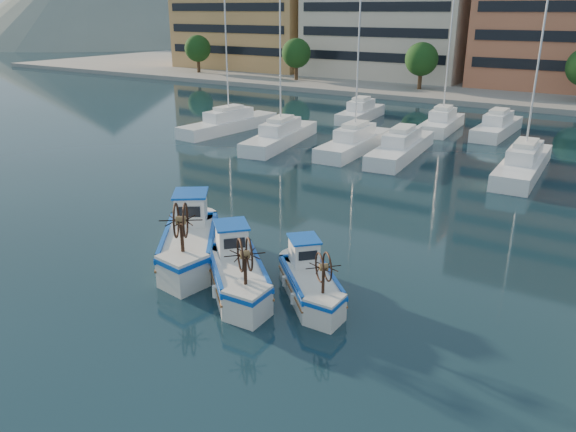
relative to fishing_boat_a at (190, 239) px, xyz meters
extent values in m
plane|color=#18313F|center=(4.42, -1.41, -0.89)|extent=(300.00, 300.00, 0.00)
cube|color=gray|center=(4.42, 65.59, -0.59)|extent=(180.00, 40.00, 0.60)
cube|color=beige|center=(-18.58, 63.59, 10.21)|extent=(23.00, 14.00, 21.00)
cylinder|color=#3F2B19|center=(-45.58, 52.09, 0.61)|extent=(0.50, 0.50, 3.00)
sphere|color=#1E4B1A|center=(-45.58, 52.09, 3.31)|extent=(4.00, 4.00, 4.00)
cylinder|color=#3F2B19|center=(-27.58, 52.09, 0.61)|extent=(0.50, 0.50, 3.00)
sphere|color=#1E4B1A|center=(-27.58, 52.09, 3.31)|extent=(4.00, 4.00, 4.00)
cylinder|color=#3F2B19|center=(-9.58, 52.09, 0.61)|extent=(0.50, 0.50, 3.00)
sphere|color=#1E4B1A|center=(-9.58, 52.09, 3.31)|extent=(4.00, 4.00, 4.00)
cone|color=slate|center=(-135.58, 108.59, -0.89)|extent=(180.00, 180.00, 60.00)
cube|color=white|center=(-15.22, 21.64, -0.39)|extent=(3.07, 10.45, 1.00)
cylinder|color=silver|center=(-15.22, 21.64, 5.11)|extent=(0.12, 0.12, 11.00)
cube|color=white|center=(-8.67, 19.83, -0.39)|extent=(3.93, 10.45, 1.00)
cylinder|color=silver|center=(-8.67, 19.83, 5.11)|extent=(0.12, 0.12, 11.00)
cube|color=white|center=(-2.84, 20.95, -0.39)|extent=(2.65, 9.40, 1.00)
cylinder|color=silver|center=(-2.84, 20.95, 5.11)|extent=(0.12, 0.12, 11.00)
cube|color=white|center=(0.66, 21.38, -0.39)|extent=(3.18, 10.18, 1.00)
cube|color=white|center=(8.91, 21.31, -0.39)|extent=(2.66, 10.19, 1.00)
cylinder|color=silver|center=(8.91, 21.31, 5.11)|extent=(0.12, 0.12, 11.00)
cube|color=white|center=(-8.05, 32.61, -0.39)|extent=(2.93, 7.89, 1.00)
cube|color=white|center=(0.13, 31.78, -0.39)|extent=(2.80, 7.75, 1.00)
cylinder|color=silver|center=(0.13, 31.78, 5.11)|extent=(0.12, 0.12, 11.00)
cube|color=white|center=(4.54, 32.68, -0.39)|extent=(2.29, 8.60, 1.00)
cube|color=silver|center=(0.10, -0.13, -0.29)|extent=(4.50, 5.07, 1.20)
cube|color=#0D49B5|center=(0.10, -0.13, 0.16)|extent=(4.64, 5.22, 0.18)
cube|color=blue|center=(0.10, -0.13, 0.09)|extent=(3.85, 4.42, 0.07)
cube|color=white|center=(-0.72, 0.97, 0.93)|extent=(1.89, 1.94, 1.25)
cube|color=#0D49B5|center=(-0.72, 0.97, 1.62)|extent=(2.13, 2.18, 0.09)
cylinder|color=#331E14|center=(1.32, -1.78, 0.97)|extent=(0.14, 0.14, 1.32)
cylinder|color=brown|center=(1.32, -1.78, 1.68)|extent=(0.48, 0.47, 0.32)
torus|color=#331E14|center=(1.18, -1.88, 1.68)|extent=(0.86, 1.12, 1.33)
torus|color=#331E14|center=(1.46, -1.68, 1.68)|extent=(0.86, 1.12, 1.33)
cube|color=silver|center=(3.41, -1.16, -0.37)|extent=(4.28, 4.15, 1.04)
cube|color=#0D49B5|center=(3.41, -1.16, 0.03)|extent=(4.41, 4.28, 0.16)
cube|color=blue|center=(3.41, -1.16, -0.04)|extent=(3.70, 3.58, 0.06)
cube|color=white|center=(2.54, -0.35, 0.70)|extent=(1.69, 1.68, 1.09)
cube|color=#0D49B5|center=(2.54, -0.35, 1.30)|extent=(1.90, 1.89, 0.08)
cylinder|color=#331E14|center=(4.72, -2.37, 0.73)|extent=(0.12, 0.12, 1.15)
cylinder|color=brown|center=(4.72, -2.37, 1.35)|extent=(0.42, 0.42, 0.28)
torus|color=#331E14|center=(4.62, -2.48, 1.35)|extent=(0.90, 0.84, 1.16)
torus|color=#331E14|center=(4.82, -2.27, 1.35)|extent=(0.90, 0.84, 1.16)
cube|color=silver|center=(5.98, -0.16, -0.44)|extent=(3.68, 3.65, 0.91)
cube|color=#0D49B5|center=(5.98, -0.16, -0.09)|extent=(3.79, 3.76, 0.14)
cube|color=blue|center=(5.98, -0.16, -0.15)|extent=(3.18, 3.15, 0.05)
cube|color=white|center=(5.24, 0.57, 0.49)|extent=(1.47, 1.46, 0.95)
cube|color=#0D49B5|center=(5.24, 0.57, 1.01)|extent=(1.65, 1.65, 0.07)
cylinder|color=#331E14|center=(7.09, -1.25, 0.52)|extent=(0.10, 0.10, 1.00)
cylinder|color=brown|center=(7.09, -1.25, 1.05)|extent=(0.37, 0.37, 0.24)
torus|color=#331E14|center=(7.00, -1.34, 1.05)|extent=(0.76, 0.75, 1.01)
torus|color=#331E14|center=(7.18, -1.15, 1.05)|extent=(0.76, 0.75, 1.01)
camera|label=1|loc=(15.20, -15.87, 9.01)|focal=35.00mm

